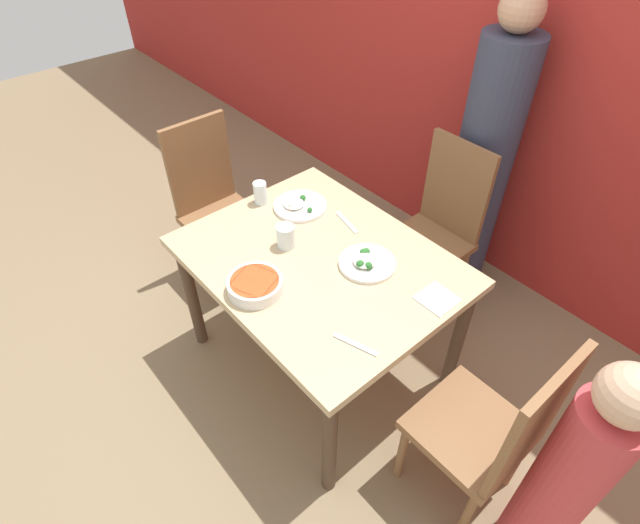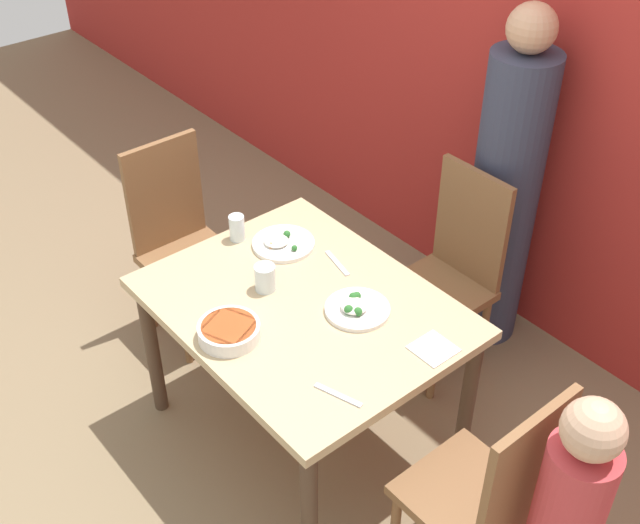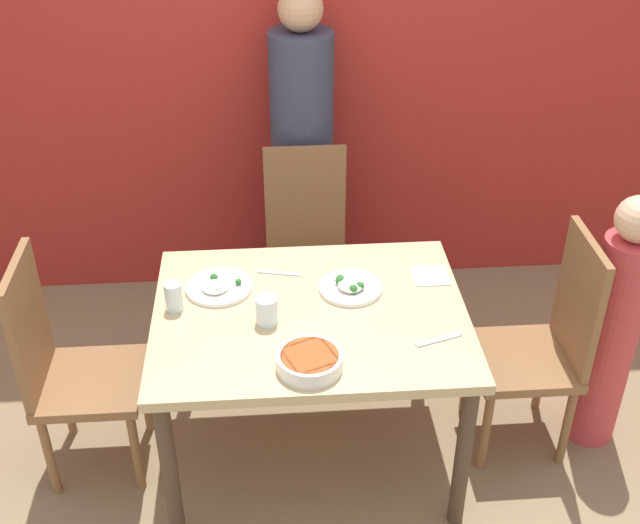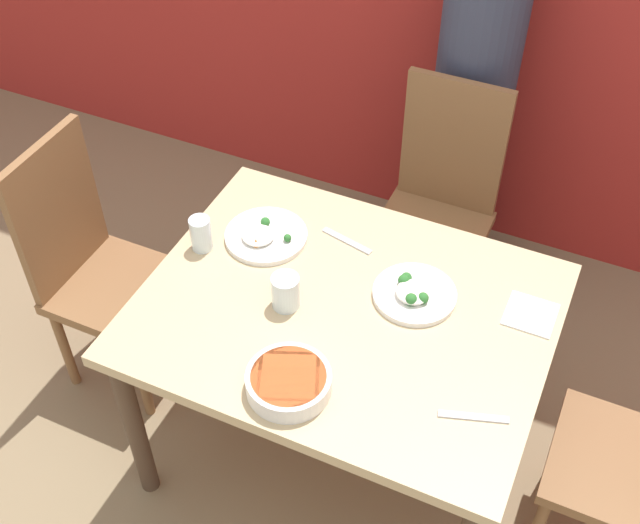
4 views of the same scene
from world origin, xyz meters
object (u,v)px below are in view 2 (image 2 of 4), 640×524
Objects in this scene: chair_child_spot at (489,494)px; plate_rice_adult at (282,243)px; bowl_curry at (229,331)px; glass_water_tall at (265,278)px; person_adult at (504,196)px; chair_adult_spot at (450,270)px.

chair_child_spot is 1.31m from plate_rice_adult.
glass_water_tall is (-0.14, 0.26, 0.02)m from bowl_curry.
bowl_curry is at bearing -56.60° from plate_rice_adult.
person_adult is 1.44m from bowl_curry.
chair_adult_spot is 1.19m from chair_child_spot.
glass_water_tall is (-1.09, -0.08, 0.27)m from chair_child_spot.
chair_adult_spot and chair_child_spot have the same top height.
plate_rice_adult is (-1.28, 0.15, 0.23)m from chair_child_spot.
glass_water_tall is (0.18, -0.22, 0.04)m from plate_rice_adult.
plate_rice_adult is at bearing 123.40° from bowl_curry.
person_adult is at bearing 80.52° from glass_water_tall.
person_adult is 7.24× the size of bowl_curry.
person_adult is 1.03m from plate_rice_adult.
plate_rice_adult is 0.29m from glass_water_tall.
person_adult is (-0.90, 1.10, 0.26)m from chair_child_spot.
glass_water_tall is at bearing -102.80° from chair_adult_spot.
bowl_curry is 0.87× the size of plate_rice_adult.
plate_rice_adult is (-0.38, -0.95, -0.03)m from person_adult.
glass_water_tall is at bearing -85.88° from chair_child_spot.
chair_child_spot is at bearing -50.73° from person_adult.
person_adult reaches higher than chair_child_spot.
bowl_curry is 0.59m from plate_rice_adult.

